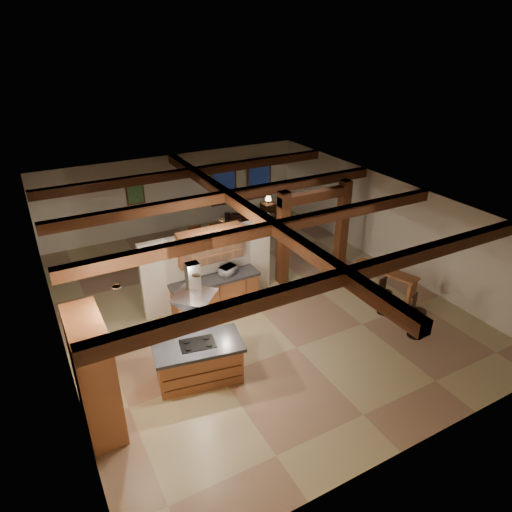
{
  "coord_description": "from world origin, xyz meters",
  "views": [
    {
      "loc": [
        -5.18,
        -9.9,
        7.04
      ],
      "look_at": [
        0.49,
        0.5,
        1.09
      ],
      "focal_mm": 32.0,
      "sensor_mm": 36.0,
      "label": 1
    }
  ],
  "objects_px": {
    "dining_table": "(220,253)",
    "sofa": "(250,218)",
    "kitchen_island": "(199,361)",
    "bar_counter": "(385,279)"
  },
  "relations": [
    {
      "from": "bar_counter",
      "to": "dining_table",
      "type": "bearing_deg",
      "value": 125.09
    },
    {
      "from": "dining_table",
      "to": "bar_counter",
      "type": "height_order",
      "value": "bar_counter"
    },
    {
      "from": "dining_table",
      "to": "sofa",
      "type": "xyz_separation_m",
      "value": [
        2.35,
        2.33,
        -0.01
      ]
    },
    {
      "from": "sofa",
      "to": "bar_counter",
      "type": "relative_size",
      "value": 1.07
    },
    {
      "from": "dining_table",
      "to": "bar_counter",
      "type": "relative_size",
      "value": 0.92
    },
    {
      "from": "dining_table",
      "to": "bar_counter",
      "type": "distance_m",
      "value": 5.42
    },
    {
      "from": "kitchen_island",
      "to": "dining_table",
      "type": "height_order",
      "value": "kitchen_island"
    },
    {
      "from": "kitchen_island",
      "to": "sofa",
      "type": "height_order",
      "value": "kitchen_island"
    },
    {
      "from": "sofa",
      "to": "bar_counter",
      "type": "xyz_separation_m",
      "value": [
        0.76,
        -6.75,
        0.35
      ]
    },
    {
      "from": "dining_table",
      "to": "sofa",
      "type": "bearing_deg",
      "value": 67.08
    }
  ]
}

